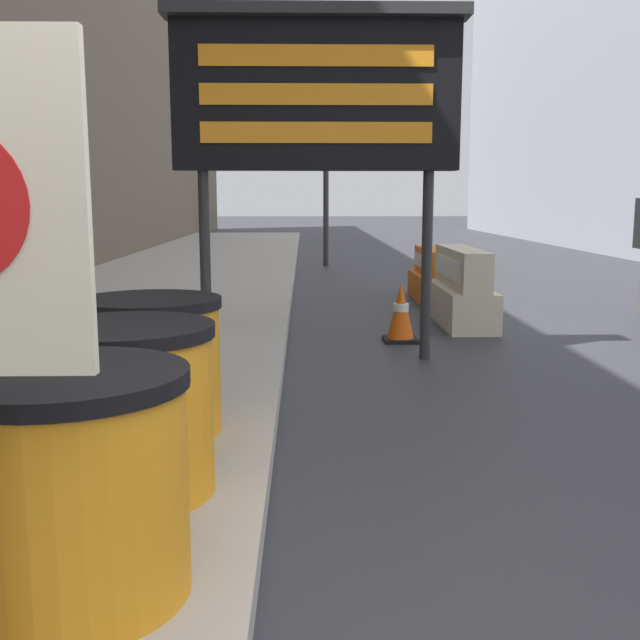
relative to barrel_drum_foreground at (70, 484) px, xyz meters
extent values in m
cylinder|color=#4C3D2D|center=(-2.69, 6.74, 0.87)|extent=(0.32, 0.32, 2.53)
cylinder|color=#4C3D2D|center=(-2.15, 6.63, 1.82)|extent=(0.32, 1.18, 1.11)
cylinder|color=#4C3D2D|center=(-2.27, 6.98, 2.31)|extent=(0.57, 0.99, 1.09)
cylinder|color=orange|center=(0.00, 0.00, -0.03)|extent=(0.80, 0.80, 0.74)
cylinder|color=black|center=(0.00, 0.00, 0.37)|extent=(0.83, 0.83, 0.06)
cylinder|color=orange|center=(-0.02, 0.92, -0.03)|extent=(0.80, 0.80, 0.74)
cylinder|color=black|center=(-0.02, 0.92, 0.37)|extent=(0.83, 0.83, 0.06)
cylinder|color=orange|center=(-0.09, 1.84, -0.03)|extent=(0.80, 0.80, 0.74)
cylinder|color=black|center=(-0.09, 1.84, 0.37)|extent=(0.83, 0.83, 0.06)
cylinder|color=#28282B|center=(-0.12, 4.52, 0.33)|extent=(0.10, 0.10, 1.76)
cylinder|color=#28282B|center=(1.95, 4.52, 0.33)|extent=(0.10, 0.10, 1.76)
cube|color=black|center=(0.92, 4.52, 1.87)|extent=(2.58, 0.24, 1.32)
cube|color=#28282B|center=(0.92, 4.44, 2.58)|extent=(2.70, 0.34, 0.10)
cube|color=orange|center=(0.92, 4.39, 2.20)|extent=(2.07, 0.02, 0.18)
cube|color=orange|center=(0.92, 4.39, 1.87)|extent=(2.07, 0.02, 0.18)
cube|color=orange|center=(0.92, 4.39, 1.54)|extent=(2.07, 0.02, 0.18)
cube|color=beige|center=(2.71, 6.49, -0.32)|extent=(0.56, 1.77, 0.46)
cube|color=beige|center=(2.71, 6.49, 0.14)|extent=(0.34, 1.77, 0.46)
cube|color=white|center=(2.53, 6.49, 0.14)|extent=(0.02, 1.42, 0.23)
cube|color=orange|center=(2.71, 8.53, -0.36)|extent=(0.51, 1.68, 0.39)
cube|color=orange|center=(2.71, 8.53, 0.03)|extent=(0.31, 1.68, 0.39)
cube|color=white|center=(2.54, 8.53, 0.03)|extent=(0.02, 1.34, 0.19)
cube|color=black|center=(1.83, 5.38, -0.53)|extent=(0.36, 0.36, 0.04)
cone|color=#EA560F|center=(1.83, 5.38, -0.21)|extent=(0.29, 0.29, 0.60)
cylinder|color=white|center=(1.83, 5.38, -0.18)|extent=(0.16, 0.16, 0.08)
cylinder|color=#2D2D30|center=(1.29, 14.31, 1.56)|extent=(0.12, 0.12, 4.23)
cube|color=#23281E|center=(1.29, 14.15, 3.26)|extent=(0.28, 0.28, 0.84)
sphere|color=red|center=(1.29, 14.00, 3.54)|extent=(0.15, 0.15, 0.15)
sphere|color=#392C06|center=(1.29, 14.00, 3.26)|extent=(0.15, 0.15, 0.15)
sphere|color=black|center=(1.29, 14.00, 2.98)|extent=(0.15, 0.15, 0.15)
camera|label=1|loc=(0.80, -2.45, 0.97)|focal=42.00mm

